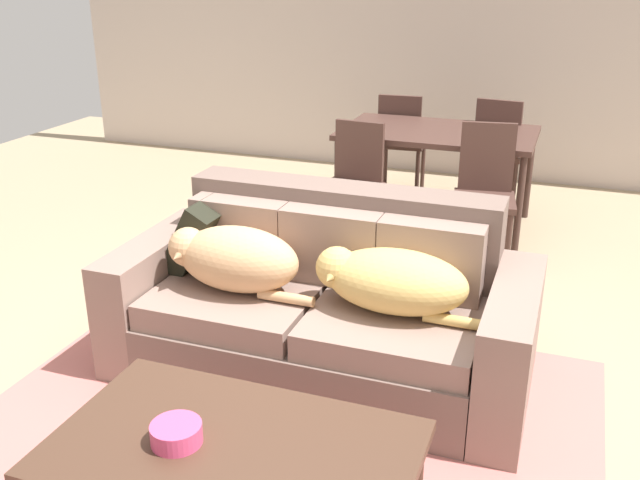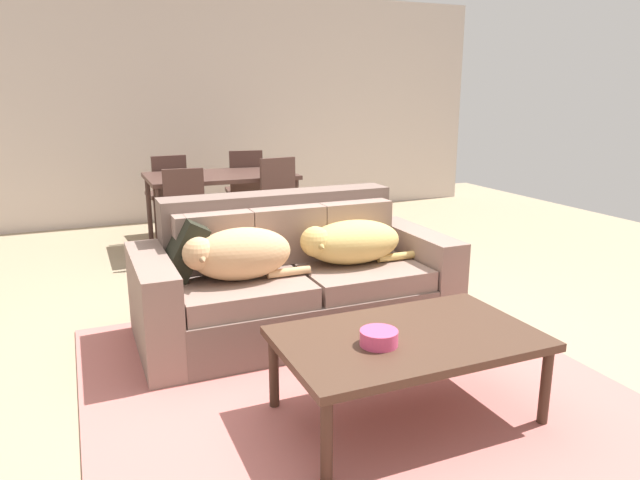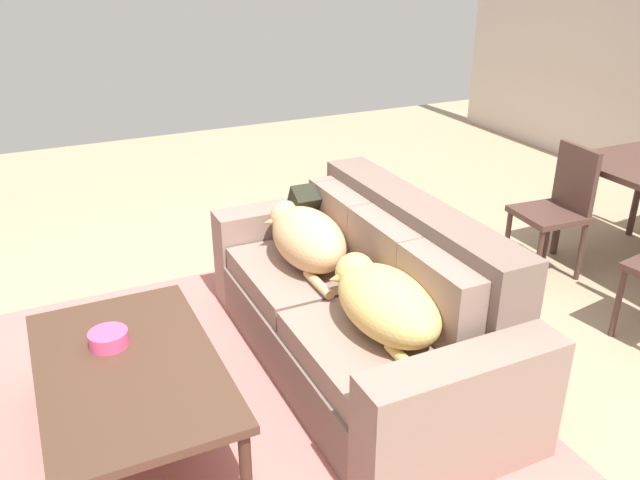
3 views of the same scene
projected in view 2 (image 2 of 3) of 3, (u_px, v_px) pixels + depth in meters
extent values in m
plane|color=tan|center=(305.00, 339.00, 3.73)|extent=(10.00, 10.00, 0.00)
cube|color=beige|center=(180.00, 108.00, 6.95)|extent=(8.00, 0.12, 2.70)
cube|color=#C06D66|center=(356.00, 390.00, 3.08)|extent=(2.71, 2.87, 0.01)
cube|color=#715B51|center=(297.00, 309.00, 3.82)|extent=(1.60, 0.93, 0.31)
cube|color=gray|center=(236.00, 285.00, 3.62)|extent=(0.78, 0.89, 0.13)
cube|color=gray|center=(352.00, 270.00, 3.92)|extent=(0.78, 0.89, 0.13)
cube|color=#715B51|center=(278.00, 224.00, 4.00)|extent=(1.60, 0.24, 0.44)
cube|color=gray|center=(214.00, 242.00, 3.65)|extent=(0.49, 0.16, 0.37)
cube|color=gray|center=(288.00, 235.00, 3.84)|extent=(0.49, 0.16, 0.37)
cube|color=gray|center=(355.00, 228.00, 4.03)|extent=(0.49, 0.16, 0.37)
cube|color=gray|center=(154.00, 307.00, 3.44)|extent=(0.21, 0.93, 0.60)
cube|color=gray|center=(416.00, 272.00, 4.13)|extent=(0.21, 0.93, 0.60)
ellipsoid|color=tan|center=(242.00, 254.00, 3.48)|extent=(0.61, 0.35, 0.31)
sphere|color=tan|center=(199.00, 254.00, 3.36)|extent=(0.20, 0.20, 0.20)
cone|color=#A17A54|center=(202.00, 259.00, 3.28)|extent=(0.09, 0.11, 0.09)
cylinder|color=tan|center=(289.00, 272.00, 3.56)|extent=(0.27, 0.05, 0.05)
ellipsoid|color=#DCB463|center=(353.00, 242.00, 3.82)|extent=(0.66, 0.38, 0.28)
sphere|color=#DCB463|center=(315.00, 242.00, 3.69)|extent=(0.20, 0.20, 0.20)
cone|color=#A5874A|center=(321.00, 246.00, 3.61)|extent=(0.09, 0.11, 0.09)
cylinder|color=#DCB463|center=(398.00, 256.00, 3.89)|extent=(0.29, 0.05, 0.05)
cube|color=black|center=(182.00, 249.00, 3.55)|extent=(0.31, 0.38, 0.40)
cube|color=#4A3023|center=(408.00, 339.00, 2.75)|extent=(1.23, 0.75, 0.04)
cylinder|color=#3F291D|center=(327.00, 443.00, 2.30)|extent=(0.05, 0.05, 0.39)
cylinder|color=#3F291D|center=(545.00, 387.00, 2.73)|extent=(0.05, 0.05, 0.39)
cylinder|color=#3F291D|center=(274.00, 372.00, 2.88)|extent=(0.05, 0.05, 0.39)
cylinder|color=#3F291D|center=(461.00, 336.00, 3.31)|extent=(0.05, 0.05, 0.39)
cylinder|color=#EA4C7F|center=(379.00, 338.00, 2.63)|extent=(0.17, 0.17, 0.07)
cube|color=#4D322B|center=(220.00, 176.00, 5.82)|extent=(1.43, 0.88, 0.04)
cylinder|color=#412A24|center=(160.00, 226.00, 5.31)|extent=(0.05, 0.05, 0.70)
cylinder|color=#412A24|center=(297.00, 214.00, 5.82)|extent=(0.05, 0.05, 0.70)
cylinder|color=#412A24|center=(149.00, 210.00, 6.00)|extent=(0.05, 0.05, 0.70)
cylinder|color=#412A24|center=(272.00, 201.00, 6.51)|extent=(0.05, 0.05, 0.70)
cube|color=#4D322B|center=(187.00, 222.00, 5.08)|extent=(0.43, 0.43, 0.04)
cube|color=#4D322B|center=(184.00, 192.00, 5.19)|extent=(0.36, 0.07, 0.43)
cylinder|color=#452D27|center=(170.00, 254.00, 4.93)|extent=(0.04, 0.04, 0.41)
cylinder|color=#452D27|center=(211.00, 250.00, 5.04)|extent=(0.04, 0.04, 0.41)
cylinder|color=#452D27|center=(168.00, 244.00, 5.25)|extent=(0.04, 0.04, 0.41)
cylinder|color=#452D27|center=(206.00, 241.00, 5.35)|extent=(0.04, 0.04, 0.41)
cube|color=#4D322B|center=(287.00, 212.00, 5.44)|extent=(0.45, 0.45, 0.04)
cube|color=#4D322B|center=(278.00, 182.00, 5.53)|extent=(0.36, 0.09, 0.47)
cylinder|color=#452D27|center=(280.00, 242.00, 5.28)|extent=(0.04, 0.04, 0.43)
cylinder|color=#452D27|center=(312.00, 237.00, 5.45)|extent=(0.04, 0.04, 0.43)
cylinder|color=#452D27|center=(264.00, 235.00, 5.56)|extent=(0.04, 0.04, 0.43)
cylinder|color=#452D27|center=(295.00, 230.00, 5.73)|extent=(0.04, 0.04, 0.43)
cube|color=#4D322B|center=(167.00, 194.00, 6.31)|extent=(0.43, 0.43, 0.04)
cube|color=#4D322B|center=(170.00, 175.00, 6.10)|extent=(0.36, 0.06, 0.42)
cylinder|color=#452D27|center=(180.00, 212.00, 6.59)|extent=(0.04, 0.04, 0.44)
cylinder|color=#452D27|center=(150.00, 214.00, 6.44)|extent=(0.04, 0.04, 0.44)
cylinder|color=#452D27|center=(188.00, 217.00, 6.30)|extent=(0.04, 0.04, 0.44)
cylinder|color=#452D27|center=(156.00, 220.00, 6.15)|extent=(0.04, 0.04, 0.44)
cube|color=#4D322B|center=(245.00, 190.00, 6.57)|extent=(0.45, 0.45, 0.04)
cube|color=#4D322B|center=(246.00, 171.00, 6.34)|extent=(0.36, 0.08, 0.45)
cylinder|color=#452D27|center=(258.00, 207.00, 6.83)|extent=(0.04, 0.04, 0.44)
cylinder|color=#452D27|center=(229.00, 209.00, 6.74)|extent=(0.04, 0.04, 0.44)
cylinder|color=#452D27|center=(263.00, 213.00, 6.51)|extent=(0.04, 0.04, 0.44)
cylinder|color=#452D27|center=(232.00, 215.00, 6.43)|extent=(0.04, 0.04, 0.44)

